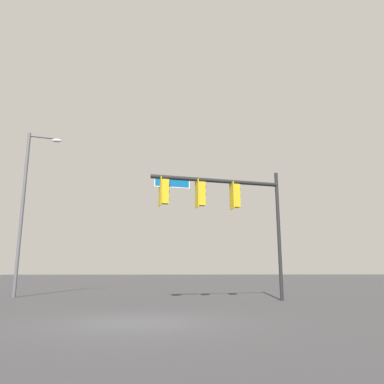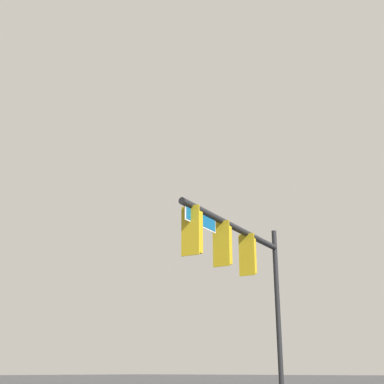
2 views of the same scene
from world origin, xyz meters
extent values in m
plane|color=#38383A|center=(0.00, 0.00, 0.00)|extent=(400.00, 400.00, 0.00)
cylinder|color=black|center=(-6.46, -6.99, 3.03)|extent=(0.17, 0.17, 6.07)
cylinder|color=black|center=(-3.39, -6.50, 5.47)|extent=(6.18, 1.17, 0.19)
cube|color=gold|center=(-4.12, -6.61, 4.80)|extent=(0.11, 0.52, 1.30)
cube|color=#B79314|center=(-4.31, -6.64, 4.80)|extent=(0.41, 0.37, 1.10)
cylinder|color=#B79314|center=(-4.31, -6.64, 5.41)|extent=(0.04, 0.04, 0.12)
cylinder|color=#340503|center=(-4.51, -6.67, 5.13)|extent=(0.06, 0.22, 0.22)
cylinder|color=#392D05|center=(-4.51, -6.67, 4.80)|extent=(0.06, 0.22, 0.22)
cylinder|color=green|center=(-4.51, -6.67, 4.47)|extent=(0.06, 0.22, 0.22)
cube|color=gold|center=(-2.43, -6.34, 4.80)|extent=(0.11, 0.52, 1.30)
cube|color=#B79314|center=(-2.62, -6.37, 4.80)|extent=(0.41, 0.37, 1.10)
cylinder|color=#B79314|center=(-2.62, -6.37, 5.41)|extent=(0.04, 0.04, 0.12)
cylinder|color=#340503|center=(-2.81, -6.40, 5.13)|extent=(0.06, 0.22, 0.22)
cylinder|color=#392D05|center=(-2.81, -6.40, 4.80)|extent=(0.06, 0.22, 0.22)
cylinder|color=green|center=(-2.81, -6.40, 4.47)|extent=(0.06, 0.22, 0.22)
cube|color=gold|center=(-0.74, -6.07, 4.80)|extent=(0.11, 0.52, 1.30)
cube|color=#B79314|center=(-0.93, -6.10, 4.80)|extent=(0.41, 0.37, 1.10)
cylinder|color=#B79314|center=(-0.93, -6.10, 5.41)|extent=(0.04, 0.04, 0.12)
cylinder|color=#340503|center=(-1.12, -6.13, 5.13)|extent=(0.06, 0.22, 0.22)
cylinder|color=#392D05|center=(-1.12, -6.13, 4.80)|extent=(0.06, 0.22, 0.22)
cylinder|color=green|center=(-1.12, -6.13, 4.47)|extent=(0.06, 0.22, 0.22)
cube|color=#0A4C7F|center=(-1.28, -6.16, 5.21)|extent=(1.55, 0.29, 0.32)
cube|color=white|center=(-1.28, -6.16, 5.21)|extent=(1.61, 0.28, 0.38)
cylinder|color=#4C4C51|center=(6.56, -10.72, 4.49)|extent=(0.18, 0.18, 8.98)
cylinder|color=#4C4C51|center=(5.84, -10.89, 8.83)|extent=(1.45, 0.44, 0.10)
ellipsoid|color=silver|center=(5.13, -11.06, 8.73)|extent=(0.56, 0.28, 0.20)
camera|label=1|loc=(-0.22, 10.25, 1.28)|focal=35.00mm
camera|label=2|loc=(9.42, 2.28, 1.40)|focal=50.00mm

